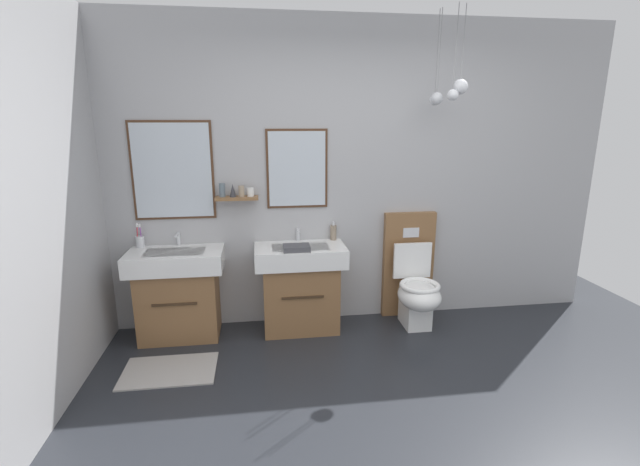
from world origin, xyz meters
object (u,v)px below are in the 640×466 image
vanity_sink_left (178,291)px  toothbrush_cup (140,241)px  vanity_sink_right (300,285)px  toilet (413,283)px  folded_hand_towel (297,248)px  soap_dispenser (333,232)px

vanity_sink_left → toothbrush_cup: size_ratio=3.70×
vanity_sink_right → vanity_sink_left: bearing=180.0°
toilet → folded_hand_towel: (-1.08, -0.12, 0.42)m
vanity_sink_left → toilet: (2.08, -0.01, -0.04)m
vanity_sink_right → soap_dispenser: soap_dispenser is taller
vanity_sink_left → vanity_sink_right: (1.04, 0.00, 0.00)m
toothbrush_cup → soap_dispenser: bearing=0.3°
vanity_sink_right → toothbrush_cup: 1.42m
vanity_sink_right → soap_dispenser: bearing=26.9°
toilet → toothbrush_cup: 2.43m
toilet → soap_dispenser: bearing=166.6°
toilet → soap_dispenser: toilet is taller
soap_dispenser → vanity_sink_right: bearing=-153.1°
vanity_sink_right → folded_hand_towel: 0.40m
vanity_sink_left → soap_dispenser: 1.44m
toothbrush_cup → folded_hand_towel: 1.34m
toothbrush_cup → toilet: bearing=-3.9°
vanity_sink_left → soap_dispenser: size_ratio=4.60×
toothbrush_cup → soap_dispenser: (1.67, 0.01, 0.02)m
vanity_sink_left → folded_hand_towel: bearing=-7.5°
vanity_sink_left → folded_hand_towel: folded_hand_towel is taller
soap_dispenser → vanity_sink_left: bearing=-173.2°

